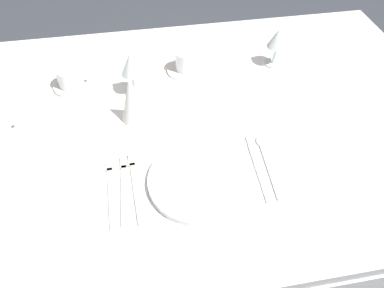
% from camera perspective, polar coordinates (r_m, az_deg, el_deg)
% --- Properties ---
extents(ground_plane, '(6.00, 6.00, 0.00)m').
position_cam_1_polar(ground_plane, '(1.72, -1.96, -14.54)').
color(ground_plane, '#383D47').
extents(dining_table, '(1.80, 1.11, 0.74)m').
position_cam_1_polar(dining_table, '(1.18, -2.75, 0.94)').
color(dining_table, white).
rests_on(dining_table, ground).
extents(dinner_plate, '(0.27, 0.27, 0.02)m').
position_cam_1_polar(dinner_plate, '(0.95, 1.26, -5.64)').
color(dinner_plate, white).
rests_on(dinner_plate, dining_table).
extents(fork_outer, '(0.03, 0.23, 0.00)m').
position_cam_1_polar(fork_outer, '(0.97, -8.83, -6.14)').
color(fork_outer, beige).
rests_on(fork_outer, dining_table).
extents(fork_inner, '(0.03, 0.22, 0.00)m').
position_cam_1_polar(fork_inner, '(0.97, -10.54, -6.41)').
color(fork_inner, beige).
rests_on(fork_inner, dining_table).
extents(fork_salad, '(0.02, 0.22, 0.00)m').
position_cam_1_polar(fork_salad, '(0.97, -12.52, -6.79)').
color(fork_salad, beige).
rests_on(fork_salad, dining_table).
extents(dinner_knife, '(0.03, 0.23, 0.00)m').
position_cam_1_polar(dinner_knife, '(1.00, 10.30, -3.73)').
color(dinner_knife, beige).
rests_on(dinner_knife, dining_table).
extents(spoon_soup, '(0.03, 0.22, 0.01)m').
position_cam_1_polar(spoon_soup, '(1.03, 11.44, -2.20)').
color(spoon_soup, beige).
rests_on(spoon_soup, dining_table).
extents(saucer_right, '(0.12, 0.12, 0.01)m').
position_cam_1_polar(saucer_right, '(1.31, -18.06, 8.65)').
color(saucer_right, white).
rests_on(saucer_right, dining_table).
extents(coffee_cup_right, '(0.10, 0.08, 0.06)m').
position_cam_1_polar(coffee_cup_right, '(1.28, -18.36, 9.91)').
color(coffee_cup_right, white).
rests_on(coffee_cup_right, saucer_right).
extents(saucer_far, '(0.13, 0.13, 0.01)m').
position_cam_1_polar(saucer_far, '(1.31, -0.93, 11.47)').
color(saucer_far, white).
rests_on(saucer_far, dining_table).
extents(coffee_cup_far, '(0.10, 0.07, 0.07)m').
position_cam_1_polar(coffee_cup_far, '(1.29, -0.86, 12.88)').
color(coffee_cup_far, white).
rests_on(coffee_cup_far, saucer_far).
extents(wine_glass_centre, '(0.07, 0.07, 0.14)m').
position_cam_1_polar(wine_glass_centre, '(1.33, 13.12, 15.47)').
color(wine_glass_centre, silver).
rests_on(wine_glass_centre, dining_table).
extents(wine_glass_left, '(0.07, 0.07, 0.15)m').
position_cam_1_polar(wine_glass_left, '(1.18, -9.45, 11.85)').
color(wine_glass_left, silver).
rests_on(wine_glass_left, dining_table).
extents(napkin_folded, '(0.08, 0.08, 0.16)m').
position_cam_1_polar(napkin_folded, '(1.09, -9.33, 6.94)').
color(napkin_folded, white).
rests_on(napkin_folded, dining_table).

